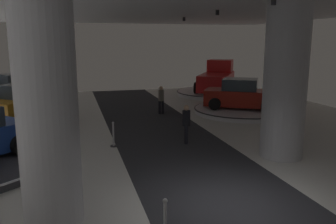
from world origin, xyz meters
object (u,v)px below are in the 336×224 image
Objects in this scene: display_platform_deep_right at (216,93)px; display_car_far_right at (242,95)px; visitor_walking_near at (186,122)px; column_left at (47,105)px; display_platform_far_right at (242,110)px; display_car_deep_left at (18,88)px; display_platform_deep_left at (20,102)px; visitor_walking_far at (161,98)px; pickup_truck_deep_right at (217,78)px; display_car_far_left at (27,102)px; column_right at (285,81)px; display_platform_far_left at (29,121)px.

display_platform_deep_right is 1.35× the size of display_car_far_right.
column_left is at bearing -133.47° from visitor_walking_near.
display_car_deep_left is at bearing 153.41° from display_platform_far_right.
display_platform_deep_right is at bearing 79.05° from display_car_far_right.
display_platform_deep_left is 14.09m from display_platform_deep_right.
visitor_walking_near is at bearing -134.76° from display_car_far_right.
display_car_deep_left is (-2.86, 16.65, -1.67)m from column_left.
column_left is at bearing -123.43° from display_platform_deep_right.
column_left reaches higher than visitor_walking_near.
display_car_far_right is 4.64m from visitor_walking_far.
pickup_truck_deep_right reaches higher than display_platform_deep_right.
visitor_walking_far is at bearing 64.36° from column_left.
pickup_truck_deep_right is 7.22m from display_car_far_right.
column_left is 3.46× the size of visitor_walking_far.
display_platform_deep_left is at bearing 99.65° from column_left.
visitor_walking_far is (-4.55, 1.03, 0.75)m from display_platform_far_right.
pickup_truck_deep_right reaches higher than display_platform_far_right.
display_platform_far_right is at bearing 45.77° from column_left.
column_right is at bearing -38.83° from display_car_far_left.
display_platform_far_left reaches higher than display_platform_deep_left.
visitor_walking_far is at bearing -33.24° from display_platform_deep_left.
display_platform_far_right is at bearing -0.32° from display_car_far_left.
column_left reaches higher than display_platform_far_left.
display_platform_far_right is (-1.29, -6.81, -0.02)m from display_platform_deep_right.
display_platform_deep_left is 0.85× the size of display_platform_deep_right.
display_platform_far_left is (-1.60, 10.32, -2.54)m from column_left.
visitor_walking_near is at bearing -118.10° from display_platform_deep_right.
display_platform_far_left is at bearing 179.56° from display_platform_far_right.
pickup_truck_deep_right is at bearing 78.14° from display_car_far_right.
column_right reaches higher than pickup_truck_deep_right.
display_platform_far_left is at bearing 98.80° from column_left.
visitor_walking_far is (7.01, 0.95, 0.70)m from display_platform_far_left.
display_car_far_right is 11.57m from display_platform_far_left.
column_left is at bearing -81.08° from display_car_far_left.
pickup_truck_deep_right is at bearing 28.30° from display_car_far_left.
display_platform_far_right is at bearing -100.71° from display_platform_deep_right.
display_car_far_left reaches higher than display_platform_far_right.
visitor_walking_near reaches higher than display_platform_far_left.
display_platform_deep_right is at bearing 56.57° from column_left.
visitor_walking_near is (6.52, -5.13, 0.70)m from display_platform_far_left.
column_right is 15.08m from pickup_truck_deep_right.
display_platform_deep_left is 14.33m from display_platform_far_right.
column_right is 4.15m from visitor_walking_near.
display_car_deep_left is 0.98× the size of display_car_far_right.
display_platform_far_left is (-11.56, 0.09, 0.05)m from display_platform_far_right.
display_platform_far_right is (-1.46, -7.08, -1.09)m from pickup_truck_deep_right.
display_car_deep_left is 2.78× the size of visitor_walking_far.
column_right is at bearing -106.37° from display_car_far_right.
display_car_deep_left is 6.51m from display_platform_far_left.
display_car_deep_left is at bearing 127.35° from column_right.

